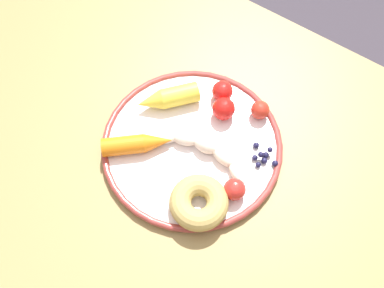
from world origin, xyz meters
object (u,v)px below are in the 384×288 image
(tomato_extra, at_px, (222,91))
(plate, at_px, (192,145))
(banana, at_px, (204,149))
(tomato_mid, at_px, (224,109))
(blueberry_pile, at_px, (263,156))
(tomato_far, at_px, (260,110))
(carrot_yellow, at_px, (168,98))
(dining_table, at_px, (163,163))
(donut, at_px, (199,202))
(carrot_orange, at_px, (137,144))
(tomato_near, at_px, (235,189))

(tomato_extra, bearing_deg, plate, 96.08)
(banana, xyz_separation_m, tomato_mid, (0.01, -0.09, 0.01))
(blueberry_pile, height_order, tomato_far, tomato_far)
(banana, bearing_deg, tomato_far, -107.92)
(carrot_yellow, xyz_separation_m, blueberry_pile, (-0.21, -0.00, -0.01))
(tomato_mid, height_order, tomato_extra, tomato_mid)
(dining_table, height_order, carrot_yellow, carrot_yellow)
(donut, distance_m, tomato_extra, 0.23)
(carrot_yellow, height_order, blueberry_pile, carrot_yellow)
(carrot_yellow, bearing_deg, blueberry_pile, -178.66)
(banana, distance_m, donut, 0.10)
(banana, bearing_deg, carrot_yellow, -22.29)
(carrot_orange, distance_m, blueberry_pile, 0.22)
(plate, bearing_deg, tomato_extra, -83.92)
(plate, height_order, carrot_yellow, carrot_yellow)
(tomato_mid, bearing_deg, plate, 82.18)
(donut, height_order, tomato_near, tomato_near)
(blueberry_pile, bearing_deg, dining_table, 22.56)
(plate, distance_m, donut, 0.12)
(dining_table, height_order, tomato_far, tomato_far)
(plate, xyz_separation_m, carrot_yellow, (0.09, -0.05, 0.02))
(plate, height_order, tomato_near, tomato_near)
(tomato_near, bearing_deg, dining_table, -4.67)
(tomato_near, height_order, tomato_far, tomato_near)
(dining_table, bearing_deg, blueberry_pile, -157.44)
(banana, xyz_separation_m, carrot_yellow, (0.11, -0.05, 0.01))
(dining_table, relative_size, blueberry_pile, 18.05)
(donut, bearing_deg, tomato_near, -123.77)
(carrot_yellow, xyz_separation_m, donut, (-0.17, 0.14, -0.00))
(plate, xyz_separation_m, carrot_orange, (0.07, 0.06, 0.02))
(tomato_far, xyz_separation_m, tomato_extra, (0.08, 0.01, 0.00))
(tomato_extra, bearing_deg, dining_table, 72.51)
(dining_table, relative_size, donut, 10.47)
(tomato_near, bearing_deg, tomato_far, -73.75)
(tomato_extra, bearing_deg, tomato_mid, 126.65)
(dining_table, height_order, tomato_near, tomato_near)
(tomato_mid, bearing_deg, dining_table, 57.67)
(tomato_extra, bearing_deg, tomato_far, -175.22)
(banana, bearing_deg, blueberry_pile, -151.00)
(plate, distance_m, banana, 0.03)
(dining_table, xyz_separation_m, carrot_orange, (0.02, 0.04, 0.13))
(banana, bearing_deg, carrot_orange, 31.55)
(carrot_yellow, relative_size, tomato_near, 3.00)
(carrot_yellow, distance_m, tomato_far, 0.17)
(donut, distance_m, tomato_mid, 0.19)
(tomato_near, bearing_deg, donut, 56.23)
(tomato_near, bearing_deg, carrot_orange, 7.93)
(tomato_near, height_order, tomato_mid, tomato_mid)
(tomato_near, distance_m, tomato_extra, 0.20)
(carrot_orange, relative_size, blueberry_pile, 1.99)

